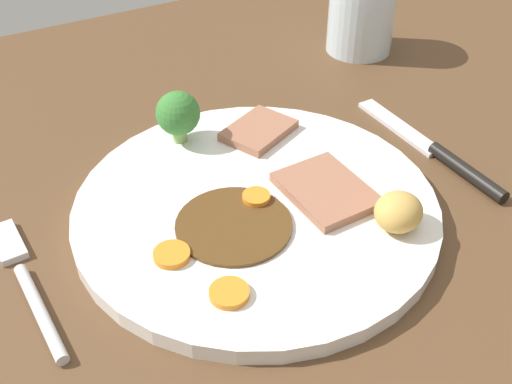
% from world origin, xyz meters
% --- Properties ---
extents(dining_table, '(1.20, 0.84, 0.04)m').
position_xyz_m(dining_table, '(0.00, 0.00, 0.02)').
color(dining_table, brown).
rests_on(dining_table, ground).
extents(dinner_plate, '(0.29, 0.29, 0.01)m').
position_xyz_m(dinner_plate, '(-0.03, -0.02, 0.04)').
color(dinner_plate, white).
rests_on(dinner_plate, dining_table).
extents(gravy_pool, '(0.09, 0.09, 0.00)m').
position_xyz_m(gravy_pool, '(-0.06, -0.04, 0.05)').
color(gravy_pool, '#563819').
rests_on(gravy_pool, dinner_plate).
extents(meat_slice_main, '(0.06, 0.08, 0.01)m').
position_xyz_m(meat_slice_main, '(0.02, -0.04, 0.05)').
color(meat_slice_main, '#9E664C').
rests_on(meat_slice_main, dinner_plate).
extents(meat_slice_under, '(0.08, 0.07, 0.01)m').
position_xyz_m(meat_slice_under, '(0.01, 0.06, 0.05)').
color(meat_slice_under, '#9E664C').
rests_on(meat_slice_under, dinner_plate).
extents(roast_potato_left, '(0.05, 0.05, 0.03)m').
position_xyz_m(roast_potato_left, '(0.04, -0.10, 0.06)').
color(roast_potato_left, tan).
rests_on(roast_potato_left, dinner_plate).
extents(carrot_coin_front, '(0.02, 0.02, 0.01)m').
position_xyz_m(carrot_coin_front, '(-0.03, -0.02, 0.05)').
color(carrot_coin_front, orange).
rests_on(carrot_coin_front, dinner_plate).
extents(carrot_coin_back, '(0.03, 0.03, 0.00)m').
position_xyz_m(carrot_coin_back, '(-0.10, -0.10, 0.05)').
color(carrot_coin_back, orange).
rests_on(carrot_coin_back, dinner_plate).
extents(carrot_coin_side, '(0.03, 0.03, 0.01)m').
position_xyz_m(carrot_coin_side, '(-0.12, -0.05, 0.05)').
color(carrot_coin_side, orange).
rests_on(carrot_coin_side, dinner_plate).
extents(broccoli_floret, '(0.04, 0.04, 0.05)m').
position_xyz_m(broccoli_floret, '(-0.05, 0.09, 0.08)').
color(broccoli_floret, '#8CB766').
rests_on(broccoli_floret, dinner_plate).
extents(fork, '(0.02, 0.15, 0.01)m').
position_xyz_m(fork, '(-0.22, -0.01, 0.04)').
color(fork, silver).
rests_on(fork, dining_table).
extents(knife, '(0.02, 0.19, 0.01)m').
position_xyz_m(knife, '(0.15, -0.03, 0.04)').
color(knife, black).
rests_on(knife, dining_table).
extents(water_glass, '(0.08, 0.08, 0.09)m').
position_xyz_m(water_glass, '(0.22, 0.18, 0.08)').
color(water_glass, silver).
rests_on(water_glass, dining_table).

